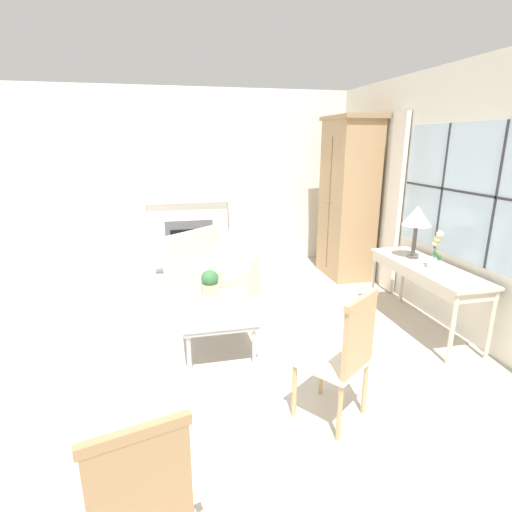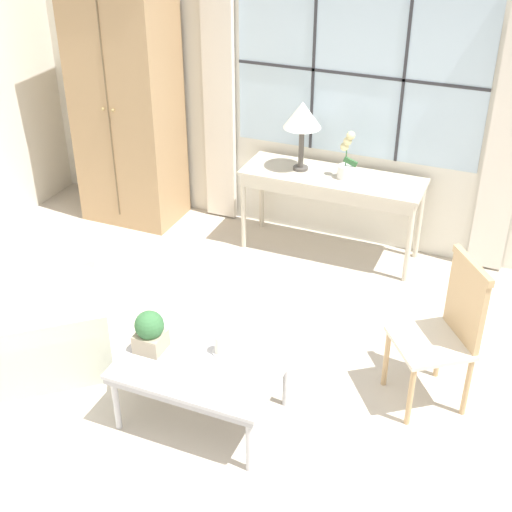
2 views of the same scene
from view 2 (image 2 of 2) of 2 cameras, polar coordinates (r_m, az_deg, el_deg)
The scene contains 11 objects.
ground_plane at distance 4.34m, azimuth -4.61°, elevation -16.68°, with size 14.00×14.00×0.00m, color #BCB2A3.
wall_back_windowed at distance 6.04m, azimuth 8.14°, elevation 13.18°, with size 7.20×0.14×2.80m.
armoire at distance 6.56m, azimuth -10.36°, elevation 12.54°, with size 0.94×0.64×2.36m.
console_table at distance 6.03m, azimuth 6.13°, elevation 5.73°, with size 1.53×0.50×0.73m.
table_lamp at distance 5.91m, azimuth 3.73°, elevation 11.07°, with size 0.31×0.31×0.59m.
potted_orchid at distance 5.90m, azimuth 7.23°, elevation 7.58°, with size 0.16×0.13×0.41m.
armchair_upholstered at distance 5.18m, azimuth -17.33°, elevation -5.12°, with size 1.25×1.26×0.85m.
side_chair_wooden at distance 4.57m, azimuth 15.07°, elevation -5.40°, with size 0.61×0.61×1.02m.
coffee_table at distance 4.39m, azimuth -4.38°, elevation -8.87°, with size 0.98×0.69×0.44m.
potted_plant_small at distance 4.41m, azimuth -8.49°, elevation -5.98°, with size 0.18×0.18×0.27m.
pillar_candle at distance 4.39m, azimuth -2.78°, elevation -7.14°, with size 0.12×0.12×0.14m.
Camera 2 is at (1.43, -2.56, 3.19)m, focal length 50.00 mm.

